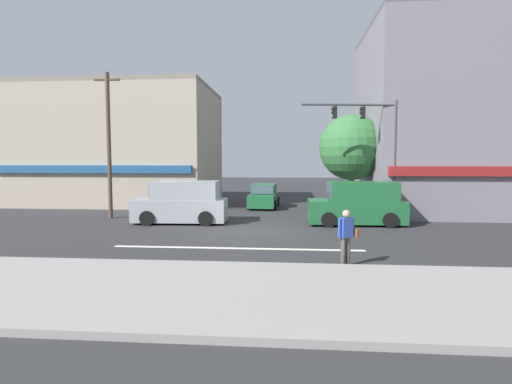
# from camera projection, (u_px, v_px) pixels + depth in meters

# --- Properties ---
(ground_plane) EXTENTS (120.00, 120.00, 0.00)m
(ground_plane) POSITION_uv_depth(u_px,v_px,m) (247.00, 231.00, 17.69)
(ground_plane) COLOR #2B2B2D
(lane_marking_stripe) EXTENTS (9.00, 0.24, 0.01)m
(lane_marking_stripe) POSITION_uv_depth(u_px,v_px,m) (237.00, 248.00, 14.21)
(lane_marking_stripe) COLOR silver
(lane_marking_stripe) RESTS_ON ground
(sidewalk_curb) EXTENTS (40.00, 5.00, 0.16)m
(sidewalk_curb) POSITION_uv_depth(u_px,v_px,m) (209.00, 292.00, 9.24)
(sidewalk_curb) COLOR gray
(sidewalk_curb) RESTS_ON ground
(building_left_block) EXTENTS (13.71, 9.42, 8.50)m
(building_left_block) POSITION_uv_depth(u_px,v_px,m) (122.00, 146.00, 30.04)
(building_left_block) COLOR tan
(building_left_block) RESTS_ON ground
(building_right_corner) EXTENTS (12.49, 9.39, 11.29)m
(building_right_corner) POSITION_uv_depth(u_px,v_px,m) (471.00, 119.00, 24.23)
(building_right_corner) COLOR slate
(building_right_corner) RESTS_ON ground
(street_tree) EXTENTS (3.85, 3.85, 5.84)m
(street_tree) POSITION_uv_depth(u_px,v_px,m) (352.00, 148.00, 23.50)
(street_tree) COLOR #4C3823
(street_tree) RESTS_ON ground
(utility_pole_near_left) EXTENTS (1.40, 0.22, 7.83)m
(utility_pole_near_left) POSITION_uv_depth(u_px,v_px,m) (109.00, 143.00, 21.46)
(utility_pole_near_left) COLOR brown
(utility_pole_near_left) RESTS_ON ground
(traffic_light_mast) EXTENTS (4.86, 0.76, 6.20)m
(traffic_light_mast) POSITION_uv_depth(u_px,v_px,m) (376.00, 140.00, 20.27)
(traffic_light_mast) COLOR #47474C
(traffic_light_mast) RESTS_ON ground
(van_crossing_leftbound) EXTENTS (4.64, 2.13, 2.11)m
(van_crossing_leftbound) POSITION_uv_depth(u_px,v_px,m) (358.00, 204.00, 19.52)
(van_crossing_leftbound) COLOR #1E6033
(van_crossing_leftbound) RESTS_ON ground
(sedan_waiting_far) EXTENTS (2.04, 4.18, 1.58)m
(sedan_waiting_far) POSITION_uv_depth(u_px,v_px,m) (264.00, 197.00, 26.83)
(sedan_waiting_far) COLOR #1E6033
(sedan_waiting_far) RESTS_ON ground
(van_approaching_near) EXTENTS (4.67, 2.19, 2.11)m
(van_approaching_near) POSITION_uv_depth(u_px,v_px,m) (182.00, 203.00, 20.04)
(van_approaching_near) COLOR #999EA3
(van_approaching_near) RESTS_ON ground
(pedestrian_foreground_with_bag) EXTENTS (0.67, 0.47, 1.67)m
(pedestrian_foreground_with_bag) POSITION_uv_depth(u_px,v_px,m) (347.00, 234.00, 11.77)
(pedestrian_foreground_with_bag) COLOR #4C4742
(pedestrian_foreground_with_bag) RESTS_ON ground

